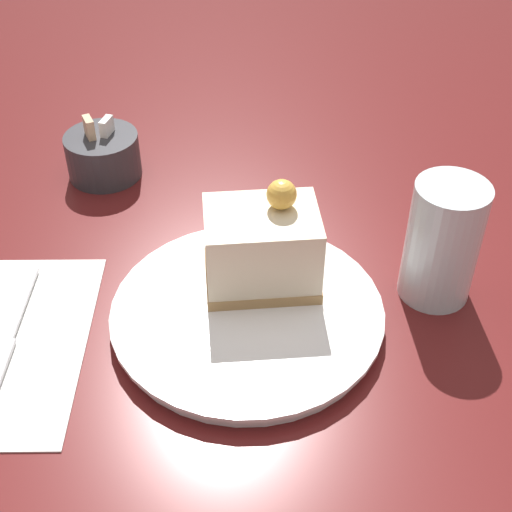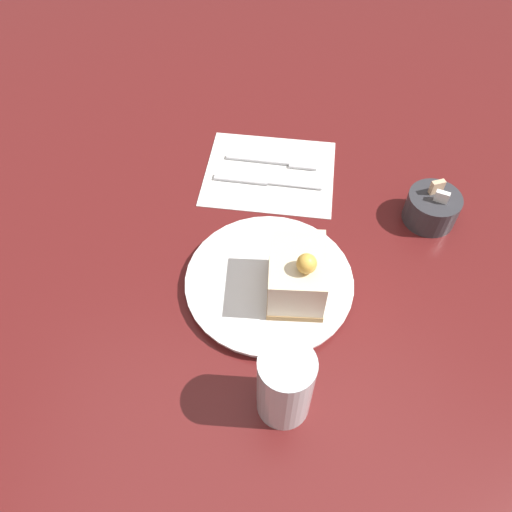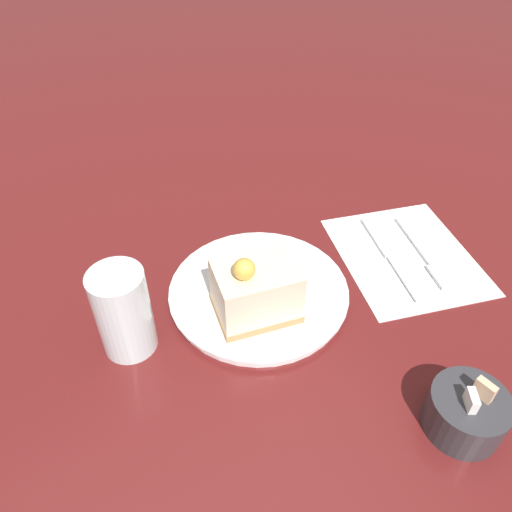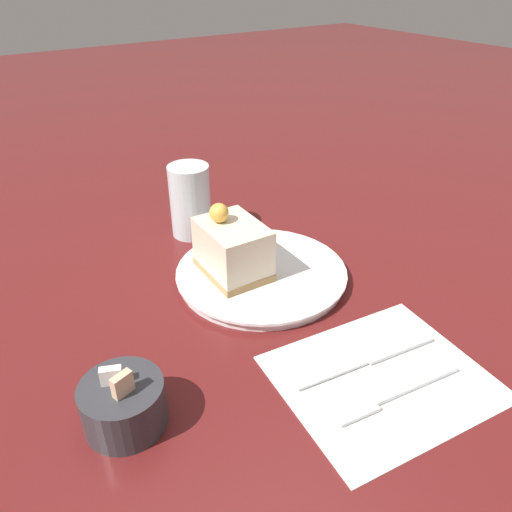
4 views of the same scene
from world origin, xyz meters
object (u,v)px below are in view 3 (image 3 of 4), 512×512
fork (427,257)px  knife (385,249)px  sugar_bowl (466,412)px  drinking_glass (123,312)px  cake_slice (256,290)px  plate (259,292)px

fork → knife: bearing=-30.9°
sugar_bowl → drinking_glass: drinking_glass is taller
cake_slice → fork: bearing=-174.4°
plate → sugar_bowl: bearing=117.6°
cake_slice → sugar_bowl: 0.26m
fork → drinking_glass: (0.42, -0.00, 0.05)m
fork → plate: bearing=3.6°
knife → drinking_glass: size_ratio=1.57×
plate → drinking_glass: (0.17, 0.02, 0.05)m
drinking_glass → plate: bearing=-174.5°
plate → drinking_glass: drinking_glass is taller
fork → drinking_glass: drinking_glass is taller
cake_slice → drinking_glass: (0.15, -0.02, 0.00)m
plate → fork: size_ratio=1.50×
sugar_bowl → plate: bearing=-62.4°
drinking_glass → sugar_bowl: bearing=142.4°
fork → drinking_glass: size_ratio=1.37×
plate → drinking_glass: 0.18m
plate → knife: 0.20m
plate → sugar_bowl: 0.28m
fork → knife: same height
plate → sugar_bowl: (-0.13, 0.25, 0.02)m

